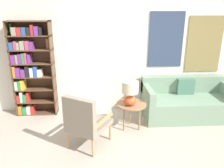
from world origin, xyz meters
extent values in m
plane|color=#B2A899|center=(0.00, 0.00, 0.00)|extent=(14.00, 14.00, 0.00)
cube|color=white|center=(0.00, 2.03, 1.35)|extent=(6.40, 0.06, 2.70)
cube|color=#334260|center=(1.05, 1.99, 1.55)|extent=(0.73, 0.02, 1.15)
cube|color=olive|center=(1.90, 1.99, 1.44)|extent=(0.76, 0.02, 1.19)
cube|color=brown|center=(-2.13, 1.85, 0.98)|extent=(0.02, 0.30, 1.95)
cube|color=brown|center=(-1.31, 1.85, 0.98)|extent=(0.02, 0.30, 1.95)
cube|color=brown|center=(-1.72, 1.85, 1.94)|extent=(0.83, 0.30, 0.02)
cube|color=brown|center=(-1.72, 1.85, 0.01)|extent=(0.83, 0.30, 0.02)
cube|color=brown|center=(-1.72, 2.00, 0.98)|extent=(0.83, 0.01, 1.95)
cube|color=brown|center=(-1.72, 1.85, 0.29)|extent=(0.83, 0.30, 0.02)
cube|color=orange|center=(-2.07, 1.79, 0.11)|extent=(0.07, 0.17, 0.18)
cube|color=#338C4C|center=(-1.98, 1.82, 0.09)|extent=(0.09, 0.23, 0.15)
cube|color=silver|center=(-1.89, 1.82, 0.10)|extent=(0.08, 0.23, 0.17)
cube|color=red|center=(-1.82, 1.83, 0.10)|extent=(0.05, 0.25, 0.17)
cube|color=brown|center=(-1.72, 1.85, 0.56)|extent=(0.83, 0.30, 0.02)
cube|color=red|center=(-2.08, 1.81, 0.37)|extent=(0.06, 0.20, 0.15)
cube|color=silver|center=(-2.01, 1.79, 0.41)|extent=(0.05, 0.17, 0.22)
cube|color=#338C4C|center=(-1.94, 1.82, 0.38)|extent=(0.07, 0.22, 0.16)
cube|color=red|center=(-1.88, 1.82, 0.40)|extent=(0.04, 0.21, 0.21)
cube|color=brown|center=(-1.72, 1.85, 0.84)|extent=(0.83, 0.30, 0.02)
cube|color=silver|center=(-2.08, 1.82, 0.66)|extent=(0.06, 0.22, 0.17)
cube|color=#338C4C|center=(-2.01, 1.81, 0.67)|extent=(0.05, 0.20, 0.19)
cube|color=gold|center=(-1.95, 1.82, 0.67)|extent=(0.07, 0.22, 0.20)
cube|color=brown|center=(-1.72, 1.85, 1.11)|extent=(0.83, 0.30, 0.02)
cube|color=orange|center=(-2.08, 1.80, 0.96)|extent=(0.05, 0.19, 0.22)
cube|color=#7A338C|center=(-2.00, 1.81, 0.95)|extent=(0.08, 0.20, 0.20)
cube|color=#7A338C|center=(-1.91, 1.79, 0.93)|extent=(0.09, 0.17, 0.16)
cube|color=black|center=(-1.82, 1.83, 0.96)|extent=(0.08, 0.25, 0.22)
cube|color=silver|center=(-1.74, 1.81, 0.94)|extent=(0.07, 0.20, 0.19)
cube|color=#2D56A8|center=(-1.66, 1.80, 0.96)|extent=(0.06, 0.19, 0.22)
cube|color=silver|center=(-1.58, 1.81, 0.92)|extent=(0.08, 0.20, 0.15)
cube|color=brown|center=(-1.72, 1.85, 1.39)|extent=(0.83, 0.30, 0.02)
cube|color=#7A338C|center=(-2.06, 1.80, 1.21)|extent=(0.09, 0.17, 0.18)
cube|color=gray|center=(-1.99, 1.82, 1.21)|extent=(0.04, 0.22, 0.18)
cube|color=#7A338C|center=(-1.93, 1.81, 1.22)|extent=(0.07, 0.21, 0.19)
cube|color=#338C4C|center=(-1.87, 1.83, 1.23)|extent=(0.05, 0.24, 0.21)
cube|color=#B24C6B|center=(-1.82, 1.82, 1.23)|extent=(0.04, 0.21, 0.22)
cube|color=#7A338C|center=(-1.76, 1.82, 1.22)|extent=(0.05, 0.21, 0.19)
cube|color=brown|center=(-1.72, 1.85, 1.67)|extent=(0.83, 0.30, 0.02)
cube|color=#2D56A8|center=(-2.06, 1.82, 1.47)|extent=(0.08, 0.23, 0.15)
cube|color=#B24C6B|center=(-1.99, 1.82, 1.48)|extent=(0.05, 0.22, 0.17)
cube|color=gray|center=(-1.94, 1.83, 1.47)|extent=(0.05, 0.23, 0.14)
cube|color=gray|center=(-1.85, 1.82, 1.49)|extent=(0.09, 0.22, 0.17)
cube|color=#B24C6B|center=(-1.76, 1.83, 1.49)|extent=(0.07, 0.24, 0.17)
cube|color=#7A338C|center=(-1.68, 1.80, 1.48)|extent=(0.07, 0.17, 0.16)
cylinder|color=#8C6B4C|center=(-1.38, 1.85, 1.50)|extent=(0.07, 0.07, 0.20)
cylinder|color=#194723|center=(-2.07, 1.85, 1.79)|extent=(0.06, 0.06, 0.22)
cube|color=gray|center=(-1.98, 1.80, 1.75)|extent=(0.09, 0.18, 0.15)
cube|color=red|center=(-1.88, 1.82, 1.75)|extent=(0.09, 0.21, 0.15)
cube|color=#2D56A8|center=(-1.79, 1.82, 1.75)|extent=(0.08, 0.23, 0.15)
cube|color=black|center=(-1.70, 1.83, 1.75)|extent=(0.08, 0.23, 0.16)
cube|color=red|center=(-1.63, 1.81, 1.78)|extent=(0.05, 0.20, 0.20)
cube|color=#7A338C|center=(-1.56, 1.83, 1.76)|extent=(0.08, 0.24, 0.17)
cube|color=black|center=(-1.48, 1.81, 1.75)|extent=(0.04, 0.20, 0.15)
cylinder|color=tan|center=(-0.20, 0.70, 0.16)|extent=(0.04, 0.04, 0.32)
cylinder|color=tan|center=(-0.60, 0.95, 0.16)|extent=(0.04, 0.04, 0.32)
cylinder|color=tan|center=(-0.48, 0.24, 0.16)|extent=(0.04, 0.04, 0.32)
cylinder|color=tan|center=(-0.88, 0.48, 0.16)|extent=(0.04, 0.04, 0.32)
cube|color=gray|center=(-0.54, 0.59, 0.36)|extent=(0.80, 0.82, 0.08)
cube|color=gray|center=(-0.68, 0.37, 0.66)|extent=(0.52, 0.37, 0.52)
cube|color=tan|center=(-0.32, 0.46, 0.50)|extent=(0.34, 0.51, 0.04)
cube|color=tan|center=(-0.76, 0.73, 0.50)|extent=(0.34, 0.51, 0.04)
cube|color=gray|center=(1.47, 1.50, 0.21)|extent=(1.83, 0.89, 0.43)
cube|color=gray|center=(1.47, 1.85, 0.60)|extent=(1.83, 0.20, 0.36)
cube|color=gray|center=(0.61, 1.50, 0.55)|extent=(0.12, 0.89, 0.25)
cube|color=#4C7A66|center=(1.47, 1.70, 0.60)|extent=(0.36, 0.12, 0.34)
cylinder|color=#99704C|center=(0.22, 1.07, 0.50)|extent=(0.55, 0.55, 0.03)
cylinder|color=#99704C|center=(0.22, 1.23, 0.24)|extent=(0.03, 0.03, 0.48)
cylinder|color=#99704C|center=(0.07, 0.99, 0.24)|extent=(0.03, 0.03, 0.48)
cylinder|color=#99704C|center=(0.36, 0.99, 0.24)|extent=(0.03, 0.03, 0.48)
ellipsoid|color=#C65128|center=(0.17, 1.00, 0.60)|extent=(0.24, 0.24, 0.18)
cylinder|color=tan|center=(0.17, 1.00, 0.72)|extent=(0.02, 0.02, 0.06)
cylinder|color=beige|center=(0.17, 1.00, 0.85)|extent=(0.29, 0.29, 0.21)
camera|label=1|loc=(-0.36, -2.60, 2.13)|focal=35.00mm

